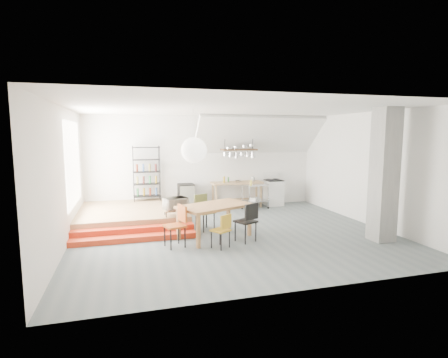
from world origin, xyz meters
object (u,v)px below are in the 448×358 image
object	(u,v)px
dining_table	(215,208)
rolling_cart	(255,193)
stove	(273,192)
mini_fridge	(186,197)

from	to	relation	value
dining_table	rolling_cart	xyz separation A→B (m)	(2.18, 2.90, -0.19)
rolling_cart	dining_table	bearing A→B (deg)	-142.25
stove	dining_table	xyz separation A→B (m)	(-3.06, -3.36, 0.27)
rolling_cart	mini_fridge	size ratio (longest dim) A/B	1.08
mini_fridge	stove	bearing A→B (deg)	-0.79
stove	dining_table	world-z (taller)	stove
dining_table	mini_fridge	xyz separation A→B (m)	(-0.14, 3.40, -0.30)
dining_table	rolling_cart	world-z (taller)	rolling_cart
dining_table	rolling_cart	bearing A→B (deg)	29.67
dining_table	rolling_cart	distance (m)	3.63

